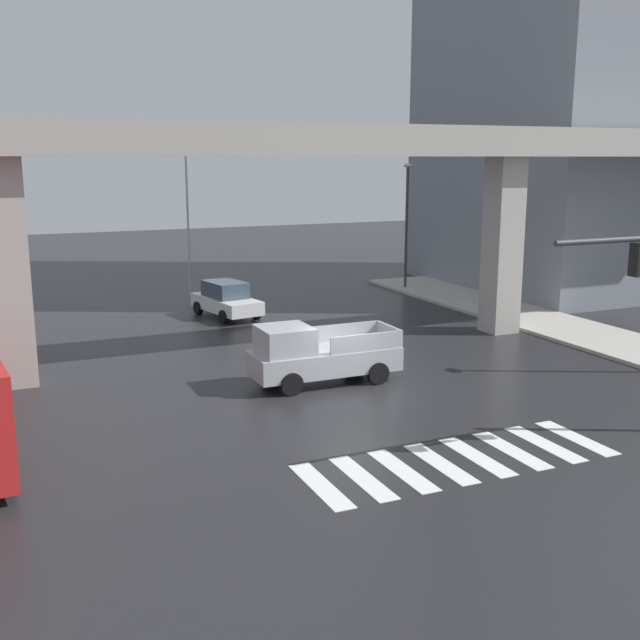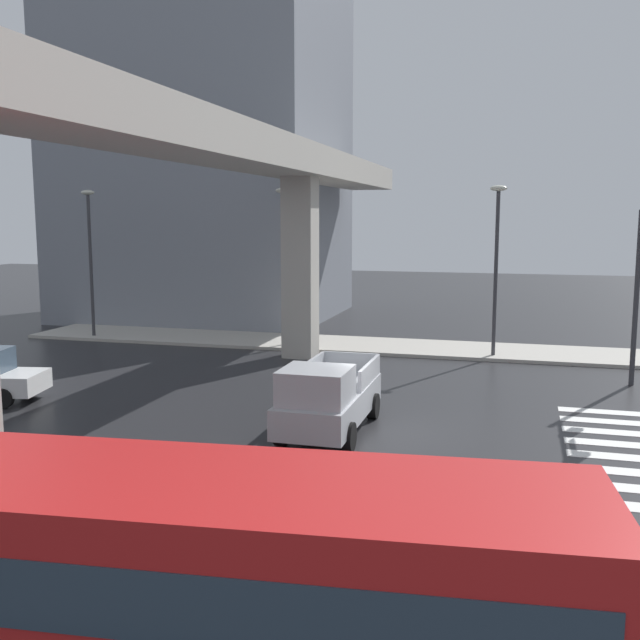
% 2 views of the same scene
% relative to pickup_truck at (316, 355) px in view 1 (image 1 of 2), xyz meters
% --- Properties ---
extents(ground_plane, '(120.00, 120.00, 0.00)m').
position_rel_pickup_truck_xyz_m(ground_plane, '(0.60, -1.56, -0.99)').
color(ground_plane, '#232326').
extents(crosswalk_stripes, '(8.25, 2.80, 0.01)m').
position_rel_pickup_truck_xyz_m(crosswalk_stripes, '(0.60, -7.68, -0.98)').
color(crosswalk_stripes, silver).
rests_on(crosswalk_stripes, ground).
extents(elevated_overpass, '(49.97, 2.55, 8.80)m').
position_rel_pickup_truck_xyz_m(elevated_overpass, '(0.60, 4.01, 6.58)').
color(elevated_overpass, '#ADA89E').
rests_on(elevated_overpass, ground).
extents(sidewalk_east, '(4.00, 36.00, 0.15)m').
position_rel_pickup_truck_xyz_m(sidewalk_east, '(13.52, 0.44, -0.91)').
color(sidewalk_east, '#ADA89E').
rests_on(sidewalk_east, ground).
extents(pickup_truck, '(5.10, 2.09, 2.08)m').
position_rel_pickup_truck_xyz_m(pickup_truck, '(0.00, 0.00, 0.00)').
color(pickup_truck, '#A8AAAF').
rests_on(pickup_truck, ground).
extents(sedan_white, '(2.57, 4.56, 1.72)m').
position_rel_pickup_truck_xyz_m(sedan_white, '(0.46, 11.98, -0.14)').
color(sedan_white, silver).
rests_on(sedan_white, ground).
extents(street_lamp_mid_block, '(0.44, 0.70, 7.24)m').
position_rel_pickup_truck_xyz_m(street_lamp_mid_block, '(12.32, 5.34, 3.57)').
color(street_lamp_mid_block, '#38383D').
rests_on(street_lamp_mid_block, ground).
extents(street_lamp_far_north, '(0.44, 0.70, 7.24)m').
position_rel_pickup_truck_xyz_m(street_lamp_far_north, '(12.32, 15.24, 3.57)').
color(street_lamp_far_north, '#38383D').
rests_on(street_lamp_far_north, ground).
extents(flagpole, '(1.16, 0.12, 9.04)m').
position_rel_pickup_truck_xyz_m(flagpole, '(0.35, 18.05, 4.30)').
color(flagpole, silver).
rests_on(flagpole, ground).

